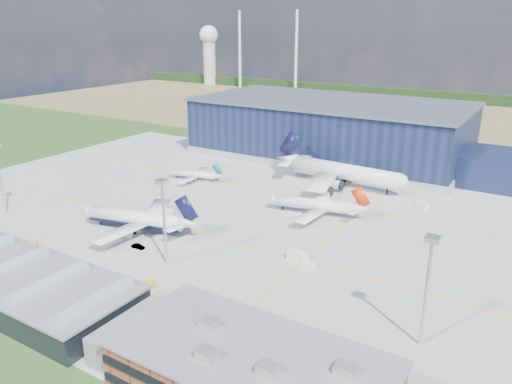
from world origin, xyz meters
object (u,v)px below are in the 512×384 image
gse_tug_a (148,286)px  car_b (138,246)px  airliner_widebody (345,163)px  car_a (354,384)px  gse_tug_b (31,245)px  gse_tug_c (353,180)px  airliner_red (314,199)px  gse_van_a (298,257)px  ops_building (251,375)px  gse_van_b (422,205)px  airstair (165,214)px  light_mast_center (163,208)px  airliner_regional (193,171)px  gse_cart_b (183,183)px  airliner_navy (135,211)px  light_mast_east (428,274)px  hangar (335,132)px  gse_cart_a (309,266)px

gse_tug_a → car_b: size_ratio=1.00×
airliner_widebody → car_a: (44.64, -103.00, -8.52)m
gse_tug_b → gse_tug_c: size_ratio=1.11×
gse_tug_a → airliner_red: bearing=63.5°
airliner_red → airliner_widebody: airliner_widebody is taller
airliner_widebody → gse_tug_c: bearing=85.7°
gse_van_a → car_a: bearing=-125.5°
ops_building → gse_van_b: bearing=89.6°
airstair → car_b: 22.72m
light_mast_center → airliner_regional: (-39.86, 60.81, -11.54)m
light_mast_center → gse_cart_b: size_ratio=7.68×
airliner_widebody → car_b: (-26.82, -82.30, -8.44)m
airliner_navy → gse_tug_a: size_ratio=9.96×
gse_cart_b → airliner_navy: bearing=-114.9°
airliner_red → airliner_widebody: bearing=-95.8°
ops_building → light_mast_east: bearing=56.3°
airliner_regional → car_a: 126.09m
airliner_widebody → gse_tug_b: 111.20m
hangar → car_b: hangar is taller
gse_tug_b → airliner_regional: bearing=134.9°
hangar → gse_cart_b: (-32.85, -70.20, -10.97)m
light_mast_center → gse_van_b: (45.76, 76.48, -14.34)m
airliner_regional → gse_van_a: size_ratio=4.10×
ops_building → airliner_navy: size_ratio=1.16×
hangar → airstair: (-14.41, -101.11, -10.17)m
gse_cart_a → gse_tug_c: size_ratio=1.13×
gse_cart_b → car_b: car_b is taller
gse_van_b → gse_cart_b: size_ratio=1.59×
hangar → airstair: size_ratio=32.09×
gse_tug_b → gse_van_b: size_ratio=0.69×
light_mast_east → gse_tug_c: 105.78m
light_mast_center → airliner_widebody: 86.36m
light_mast_center → gse_tug_b: size_ratio=6.93×
gse_tug_a → light_mast_east: bearing=-4.2°
gse_tug_b → airstair: bearing=108.5°
light_mast_east → airliner_red: size_ratio=0.68×
light_mast_center → airstair: 34.98m
airliner_red → gse_van_b: airliner_red is taller
airliner_regional → gse_tug_c: size_ratio=8.01×
airliner_navy → gse_cart_a: 55.74m
light_mast_east → airstair: bearing=164.7°
gse_cart_b → car_a: size_ratio=0.90×
airliner_navy → gse_cart_a: airliner_navy is taller
airstair → car_a: airstair is taller
gse_van_b → airliner_widebody: bearing=109.5°
gse_tug_a → car_b: bearing=124.1°
hangar → car_a: bearing=-65.3°
gse_tug_a → gse_cart_b: size_ratio=1.32×
light_mast_east → gse_tug_b: size_ratio=6.93×
light_mast_center → gse_tug_a: 19.81m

